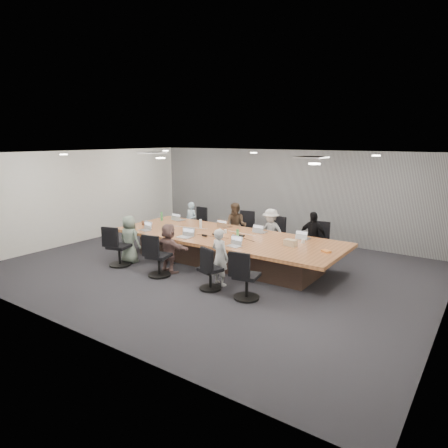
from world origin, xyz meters
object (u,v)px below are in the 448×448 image
Objects in this scene: chair_3 at (317,245)px; person_2 at (271,232)px; person_4 at (129,239)px; laptop_6 at (234,246)px; person_0 at (191,221)px; person_6 at (220,257)px; person_3 at (312,237)px; chair_2 at (276,238)px; laptop_4 at (145,230)px; laptop_2 at (261,232)px; canvas_bag at (291,243)px; chair_5 at (159,259)px; bottle_green_left at (162,216)px; chair_0 at (198,226)px; laptop_5 at (184,237)px; stapler at (204,235)px; chair_6 at (210,273)px; chair_1 at (242,232)px; bottle_green_right at (238,234)px; conference_table at (226,248)px; laptop_0 at (179,220)px; laptop_3 at (304,238)px; person_5 at (169,248)px; snack_packet at (326,251)px; person_1 at (236,226)px; mug_brown at (143,223)px; chair_4 at (119,250)px; bottle_clear at (201,224)px; chair_7 at (247,280)px.

person_2 is (-1.21, -0.35, 0.25)m from chair_3.
laptop_6 is at bearing -174.50° from person_4.
person_0 is 4.05m from person_6.
chair_2 is at bearing 167.00° from person_3.
laptop_2 is at bearing 39.56° from laptop_4.
laptop_2 is 3.41m from person_4.
chair_3 is at bearing 90.96° from canvas_bag.
person_2 is (1.28, 3.05, 0.23)m from chair_5.
person_4 is (-2.65, -2.15, -0.13)m from laptop_2.
chair_0 is at bearing 72.93° from bottle_green_left.
stapler is at bearing 42.27° from laptop_5.
chair_0 is at bearing 149.04° from chair_6.
chair_1 reaches higher than chair_2.
chair_6 is at bearing -81.64° from laptop_6.
bottle_green_right is at bearing 84.46° from laptop_2.
chair_6 is at bearing -9.14° from laptop_4.
chair_6 is 2.54m from laptop_2.
conference_table is 1.03m from laptop_2.
chair_6 is at bearing 167.56° from person_4.
laptop_0 is (0.00, -0.90, 0.37)m from chair_0.
bottle_green_right is at bearing 124.51° from laptop_6.
person_4 is at bearing 30.96° from laptop_3.
person_2 is at bearing -105.52° from person_5.
chair_0 is at bearing 178.20° from person_3.
chair_2 is (1.13, 0.00, -0.04)m from chair_1.
chair_6 is 2.34× the size of laptop_2.
laptop_3 is at bearing 136.27° from snack_packet.
person_0 is at bearing -50.49° from person_5.
person_1 reaches higher than snack_packet.
laptop_0 and laptop_5 have the same top height.
person_5 is at bearing -133.83° from bottle_green_right.
person_0 is (0.00, -0.35, 0.22)m from chair_0.
conference_table is at bearing 6.83° from mug_brown.
person_4 is at bearing -61.60° from mug_brown.
person_0 is 0.94× the size of person_2.
person_4 is at bearing -162.52° from laptop_5.
person_3 is 0.56m from laptop_3.
laptop_4 is 0.86× the size of laptop_5.
chair_0 is 2.16× the size of laptop_0.
laptop_2 is at bearing 157.92° from snack_packet.
chair_4 is at bearing -140.90° from conference_table.
chair_0 is at bearing 117.09° from laptop_5.
person_2 is at bearing 85.36° from bottle_green_right.
person_6 is at bearing -81.64° from laptop_6.
canvas_bag is (4.44, 0.31, 0.02)m from mug_brown.
stapler is (0.21, -1.77, 0.10)m from person_1.
chair_5 is 2.08m from bottle_clear.
chair_7 reaches higher than conference_table.
mug_brown is (0.00, -0.76, -0.07)m from bottle_green_left.
laptop_3 is 4.55m from mug_brown.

